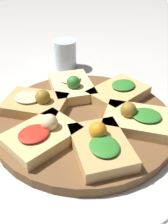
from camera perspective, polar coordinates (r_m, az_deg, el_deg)
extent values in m
plane|color=beige|center=(0.65, 0.00, -2.69)|extent=(3.00, 3.00, 0.00)
cylinder|color=brown|center=(0.64, 0.00, -1.85)|extent=(0.43, 0.43, 0.02)
cube|color=#E5C689|center=(0.73, -2.68, 5.51)|extent=(0.17, 0.18, 0.03)
ellipsoid|color=beige|center=(0.74, -3.06, 7.42)|extent=(0.08, 0.09, 0.01)
sphere|color=#2D7A28|center=(0.70, -2.31, 6.39)|extent=(0.04, 0.04, 0.04)
cube|color=tan|center=(0.66, -10.61, 1.57)|extent=(0.15, 0.11, 0.03)
ellipsoid|color=beige|center=(0.66, -12.25, 3.10)|extent=(0.07, 0.06, 0.01)
sphere|color=olive|center=(0.64, -9.03, 3.13)|extent=(0.04, 0.04, 0.04)
cube|color=#DBB775|center=(0.56, -9.16, -5.24)|extent=(0.17, 0.18, 0.03)
ellipsoid|color=red|center=(0.54, -10.89, -4.64)|extent=(0.08, 0.09, 0.01)
sphere|color=beige|center=(0.56, -7.59, -2.28)|extent=(0.04, 0.04, 0.04)
cube|color=tan|center=(0.53, 3.70, -7.55)|extent=(0.17, 0.18, 0.03)
ellipsoid|color=#2D7A28|center=(0.51, 4.45, -7.40)|extent=(0.08, 0.09, 0.01)
sphere|color=orange|center=(0.53, 3.03, -4.05)|extent=(0.04, 0.04, 0.04)
cube|color=#DBB775|center=(0.61, 11.48, -1.82)|extent=(0.15, 0.11, 0.03)
ellipsoid|color=#2D7A28|center=(0.60, 13.42, -0.71)|extent=(0.07, 0.06, 0.01)
sphere|color=olive|center=(0.60, 9.65, 0.39)|extent=(0.04, 0.04, 0.04)
cube|color=tan|center=(0.71, 7.48, 4.07)|extent=(0.17, 0.18, 0.03)
ellipsoid|color=#2D7A28|center=(0.71, 8.57, 5.85)|extent=(0.08, 0.09, 0.01)
cylinder|color=silver|center=(0.91, -4.16, 12.38)|extent=(0.08, 0.08, 0.10)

